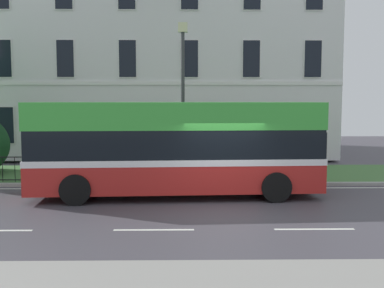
# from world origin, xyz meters

# --- Properties ---
(ground_plane) EXTENTS (60.00, 56.00, 0.18)m
(ground_plane) POSITION_xyz_m (0.00, 0.88, -0.02)
(ground_plane) COLOR #434048
(georgian_townhouse) EXTENTS (18.99, 10.98, 12.82)m
(georgian_townhouse) POSITION_xyz_m (-2.53, 15.87, 6.56)
(georgian_townhouse) COLOR silver
(georgian_townhouse) RESTS_ON ground_plane
(iron_verge_railing) EXTENTS (12.13, 0.04, 0.97)m
(iron_verge_railing) POSITION_xyz_m (-2.53, 4.40, 0.62)
(iron_verge_railing) COLOR black
(iron_verge_railing) RESTS_ON ground_plane
(single_decker_bus) EXTENTS (9.61, 3.05, 3.14)m
(single_decker_bus) POSITION_xyz_m (-1.52, 2.33, 1.65)
(single_decker_bus) COLOR #B3221F
(single_decker_bus) RESTS_ON ground_plane
(street_lamp_post) EXTENTS (0.36, 0.24, 6.08)m
(street_lamp_post) POSITION_xyz_m (-1.30, 5.26, 3.64)
(street_lamp_post) COLOR #333338
(street_lamp_post) RESTS_ON ground_plane
(litter_bin) EXTENTS (0.53, 0.53, 1.13)m
(litter_bin) POSITION_xyz_m (-5.70, 4.78, 0.69)
(litter_bin) COLOR black
(litter_bin) RESTS_ON ground_plane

